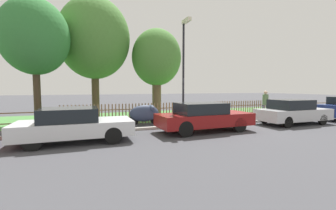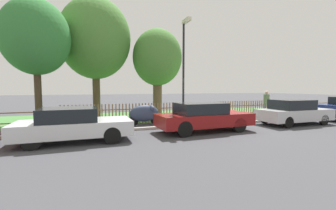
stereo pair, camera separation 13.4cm
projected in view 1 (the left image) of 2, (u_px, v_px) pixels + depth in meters
The scene contains 13 objects.
ground_plane at pixel (208, 126), 11.74m from camera, with size 120.00×120.00×0.00m, color #424247.
kerb_stone at pixel (207, 125), 11.83m from camera, with size 40.84×0.20×0.12m, color #B2ADA3.
grass_strip at pixel (172, 115), 16.52m from camera, with size 40.84×6.08×0.01m, color #477F3D.
park_fence at pixel (190, 111), 13.65m from camera, with size 40.84×0.05×1.13m.
parked_car_black_saloon at pixel (74, 124), 8.24m from camera, with size 4.06×1.83×1.26m.
parked_car_navy_estate at pixel (204, 117), 10.20m from camera, with size 4.42×1.80×1.32m.
parked_car_red_compact at pixel (293, 112), 12.27m from camera, with size 4.06×1.71×1.35m.
covered_motorcycle at pixel (145, 113), 11.96m from camera, with size 1.76×0.74×1.08m.
tree_nearest_kerb at pixel (35, 37), 11.93m from camera, with size 3.52×3.52×6.73m.
tree_behind_motorcycle at pixel (94, 39), 15.11m from camera, with size 4.74×4.74×8.04m.
tree_mid_park at pixel (157, 58), 16.14m from camera, with size 3.53×3.53×6.20m.
pedestrian_near_fence at pixel (265, 103), 14.73m from camera, with size 0.46×0.46×1.80m.
street_lamp at pixel (184, 60), 11.63m from camera, with size 0.20×0.79×5.45m.
Camera 1 is at (-5.98, -10.18, 1.99)m, focal length 24.00 mm.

